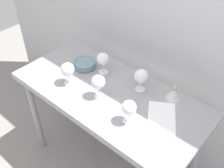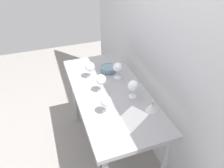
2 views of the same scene
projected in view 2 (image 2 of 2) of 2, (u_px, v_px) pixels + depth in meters
ground_plane at (111, 151)px, 2.56m from camera, size 6.00×6.00×0.00m
back_wall at (162, 44)px, 1.93m from camera, size 3.80×0.04×2.60m
steel_counter at (110, 99)px, 2.09m from camera, size 1.40×0.65×0.90m
wine_glass_near_left at (90, 67)px, 2.14m from camera, size 0.10×0.10×0.17m
wine_glass_far_right at (133, 86)px, 1.89m from camera, size 0.10×0.10×0.17m
wine_glass_near_center at (101, 80)px, 1.95m from camera, size 0.09×0.09×0.18m
wine_glass_far_left at (118, 68)px, 2.14m from camera, size 0.09×0.09×0.17m
wine_glass_near_right at (106, 102)px, 1.72m from camera, size 0.09×0.09×0.17m
tasting_sheet_upper at (131, 119)px, 1.73m from camera, size 0.29×0.32×0.00m
tasting_bowl at (109, 68)px, 2.29m from camera, size 0.17×0.17×0.05m
decanter_funnel at (152, 107)px, 1.79m from camera, size 0.11×0.11×0.13m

